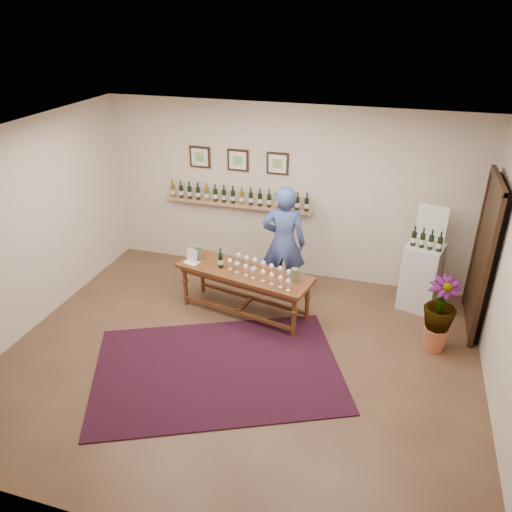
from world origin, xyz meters
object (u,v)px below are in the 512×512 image
(display_pedestal, at_px, (421,276))
(person, at_px, (284,243))
(tasting_table, at_px, (244,277))
(potted_plant, at_px, (439,314))

(display_pedestal, relative_size, person, 0.56)
(display_pedestal, bearing_deg, person, -171.97)
(tasting_table, distance_m, person, 0.83)
(potted_plant, bearing_deg, tasting_table, 177.38)
(tasting_table, height_order, potted_plant, potted_plant)
(person, bearing_deg, potted_plant, 155.32)
(tasting_table, bearing_deg, person, 69.23)
(tasting_table, relative_size, potted_plant, 2.23)
(tasting_table, xyz_separation_m, person, (0.41, 0.64, 0.31))
(display_pedestal, bearing_deg, potted_plant, -77.96)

